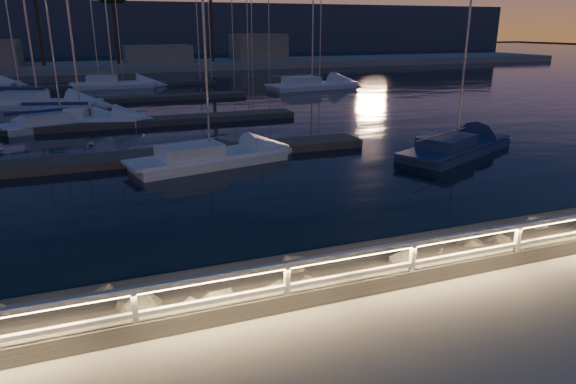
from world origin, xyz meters
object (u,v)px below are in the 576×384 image
object	(u,v)px
sailboat_j	(78,118)
sailboat_l	(310,84)
guard_rail	(236,283)
sailboat_c	(206,157)
sailboat_d	(454,147)
sailboat_g	(59,122)
sailboat_n	(111,84)
sailboat_k	(35,102)

from	to	relation	value
sailboat_j	sailboat_l	bearing A→B (deg)	48.09
guard_rail	sailboat_c	size ratio (longest dim) A/B	3.39
sailboat_d	sailboat_j	bearing A→B (deg)	114.72
sailboat_j	sailboat_g	bearing A→B (deg)	-129.54
sailboat_c	sailboat_g	distance (m)	14.08
sailboat_c	sailboat_g	bearing A→B (deg)	106.53
sailboat_d	sailboat_g	xyz separation A→B (m)	(-18.96, 14.66, -0.01)
sailboat_j	sailboat_n	distance (m)	22.06
guard_rail	sailboat_n	world-z (taller)	sailboat_n
sailboat_c	sailboat_n	bearing A→B (deg)	81.93
guard_rail	sailboat_n	distance (m)	49.18
sailboat_d	sailboat_g	distance (m)	23.96
sailboat_d	guard_rail	bearing A→B (deg)	-165.21
sailboat_g	sailboat_l	size ratio (longest dim) A/B	0.73
sailboat_j	sailboat_k	distance (m)	9.63
sailboat_j	sailboat_c	bearing A→B (deg)	-49.99
guard_rail	sailboat_j	world-z (taller)	sailboat_j
sailboat_d	sailboat_g	size ratio (longest dim) A/B	1.12
sailboat_j	sailboat_n	bearing A→B (deg)	98.66
sailboat_k	sailboat_n	world-z (taller)	sailboat_k
sailboat_d	sailboat_k	xyz separation A→B (m)	(-21.03, 24.50, 0.07)
guard_rail	sailboat_j	size ratio (longest dim) A/B	3.19
sailboat_k	sailboat_n	distance (m)	14.24
sailboat_d	sailboat_j	world-z (taller)	sailboat_j
sailboat_c	sailboat_l	world-z (taller)	sailboat_l
guard_rail	sailboat_l	world-z (taller)	sailboat_l
sailboat_c	sailboat_j	xyz separation A→B (m)	(-5.64, 13.10, 0.04)
sailboat_d	sailboat_l	size ratio (longest dim) A/B	0.81
sailboat_l	sailboat_j	bearing A→B (deg)	-156.33
sailboat_g	sailboat_k	world-z (taller)	sailboat_k
guard_rail	sailboat_g	xyz separation A→B (m)	(-4.36, 26.57, -0.98)
sailboat_c	sailboat_d	size ratio (longest dim) A/B	0.96
sailboat_g	sailboat_k	xyz separation A→B (m)	(-2.07, 9.84, 0.08)
sailboat_j	sailboat_d	bearing A→B (deg)	-24.14
sailboat_c	sailboat_l	size ratio (longest dim) A/B	0.78
sailboat_n	sailboat_g	bearing A→B (deg)	-98.26
sailboat_c	sailboat_k	size ratio (longest dim) A/B	0.81
guard_rail	sailboat_n	xyz separation A→B (m)	(-0.13, 49.17, -0.90)
sailboat_n	sailboat_j	bearing A→B (deg)	-95.73
sailboat_g	sailboat_d	bearing A→B (deg)	-54.62
sailboat_c	sailboat_n	xyz separation A→B (m)	(-2.55, 34.95, 0.06)
guard_rail	sailboat_k	bearing A→B (deg)	100.02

